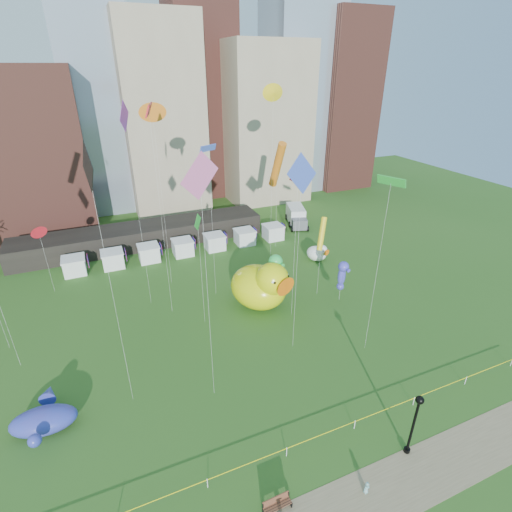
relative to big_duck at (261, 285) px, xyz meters
name	(u,v)px	position (x,y,z in m)	size (l,w,h in m)	color
ground	(286,456)	(-6.19, -18.61, -2.90)	(160.00, 160.00, 0.00)	#2B5A1C
skyline	(148,91)	(-3.94, 42.45, 18.54)	(101.00, 23.00, 68.00)	brown
pavilion	(142,235)	(-10.19, 23.39, -1.30)	(38.00, 6.00, 3.20)	black
vendor_tents	(183,248)	(-5.17, 17.39, -1.80)	(33.24, 2.80, 2.40)	white
caution_tape	(287,450)	(-6.19, -18.61, -2.22)	(50.00, 0.06, 0.90)	white
big_duck	(261,285)	(0.00, 0.00, 0.00)	(8.08, 9.04, 6.33)	#D8DE0B
small_duck	(318,253)	(12.39, 7.72, -1.66)	(3.39, 3.86, 2.71)	white
seahorse_green	(275,270)	(1.57, -0.27, 1.75)	(1.96, 2.26, 6.64)	silver
seahorse_purple	(342,274)	(9.33, -2.54, 0.82)	(1.34, 1.65, 5.30)	silver
whale_inflatable	(44,418)	(-22.51, -8.92, -1.90)	(5.22, 6.42, 2.19)	#3D399C
park_bench	(277,504)	(-8.50, -21.72, -2.37)	(1.92, 0.66, 0.97)	#5A311E
lamppost	(415,418)	(2.18, -21.81, 0.57)	(0.59, 0.59, 5.69)	black
box_truck	(296,216)	(16.46, 21.74, -1.32)	(4.70, 7.69, 3.08)	silver
toddler	(367,488)	(-2.52, -23.11, -2.40)	(0.34, 0.25, 0.98)	white
kite_0	(298,180)	(2.57, -2.83, 12.82)	(0.44, 2.87, 16.27)	silver
kite_2	(89,172)	(-15.87, -8.56, 16.75)	(0.62, 3.40, 21.66)	silver
kite_3	(198,226)	(-7.03, -0.36, 8.64)	(1.06, 1.34, 12.79)	silver
kite_4	(273,93)	(6.10, 10.47, 19.79)	(2.09, 0.76, 23.80)	silver
kite_5	(208,150)	(-4.07, 4.85, 14.79)	(2.05, 1.27, 18.26)	silver
kite_6	(152,113)	(-8.59, 9.92, 18.21)	(2.04, 0.44, 22.18)	silver
kite_8	(149,111)	(-9.94, 3.21, 19.04)	(1.32, 3.58, 22.62)	silver
kite_9	(200,181)	(-9.25, -10.76, 16.06)	(2.94, 1.23, 20.86)	silver
kite_11	(391,183)	(6.70, -10.94, 14.17)	(1.31, 2.41, 17.62)	silver
kite_12	(322,234)	(7.61, -0.13, 5.23)	(2.01, 2.07, 10.05)	silver
kite_13	(302,176)	(0.10, -7.79, 14.66)	(3.39, 1.12, 19.55)	silver
kite_14	(277,165)	(8.90, 14.54, 9.99)	(1.25, 4.12, 16.39)	silver
kite_15	(125,121)	(-11.90, 6.02, 17.99)	(1.20, 2.76, 22.82)	silver
kite_16	(39,233)	(-22.73, 13.39, 5.19)	(1.20, 0.88, 8.79)	silver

